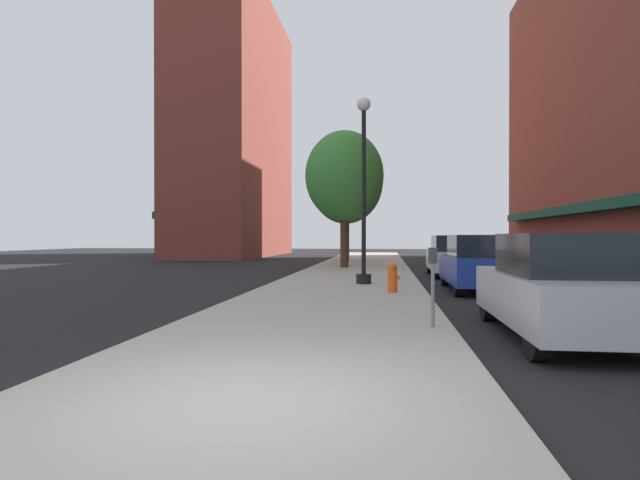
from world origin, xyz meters
TOP-DOWN VIEW (x-y plane):
  - ground_plane at (4.00, 18.00)m, footprint 90.00×90.00m
  - sidewalk_slab at (0.00, 19.00)m, footprint 4.80×50.00m
  - building_far_background at (-11.01, 37.00)m, footprint 6.80×18.00m
  - lamppost at (0.60, 11.77)m, footprint 0.48×0.48m
  - fire_hydrant at (1.47, 9.34)m, footprint 0.33×0.26m
  - parking_meter_near at (2.05, 4.11)m, footprint 0.14×0.09m
  - tree_near at (-0.70, 20.44)m, footprint 3.82×3.82m
  - tree_mid at (-1.11, 26.95)m, footprint 4.52×4.52m
  - car_silver at (4.00, 3.96)m, footprint 1.80×4.30m
  - car_blue at (4.00, 11.14)m, footprint 1.80×4.30m
  - car_white at (4.00, 16.78)m, footprint 1.80×4.30m

SIDE VIEW (x-z plane):
  - ground_plane at x=4.00m, z-range 0.00..0.00m
  - sidewalk_slab at x=0.00m, z-range 0.00..0.12m
  - fire_hydrant at x=1.47m, z-range 0.12..0.91m
  - car_silver at x=4.00m, z-range -0.02..1.64m
  - car_blue at x=4.00m, z-range -0.02..1.64m
  - car_white at x=4.00m, z-range -0.02..1.64m
  - parking_meter_near at x=2.05m, z-range 0.29..1.60m
  - lamppost at x=0.60m, z-range 0.25..6.15m
  - tree_near at x=-0.70m, z-range 1.23..7.88m
  - tree_mid at x=-1.11m, z-range 1.24..8.72m
  - building_far_background at x=-11.01m, z-range -0.02..20.78m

